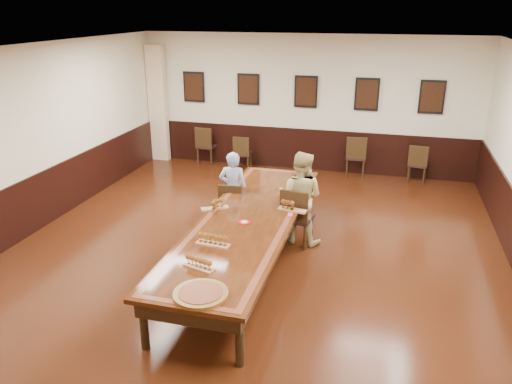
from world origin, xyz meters
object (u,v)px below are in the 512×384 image
(chair_woman, at_px, (298,216))
(conference_table, at_px, (247,227))
(spare_chair_b, at_px, (243,152))
(spare_chair_c, at_px, (356,156))
(person_man, at_px, (233,190))
(person_woman, at_px, (300,198))
(chair_man, at_px, (232,205))
(spare_chair_a, at_px, (207,145))
(carved_platter, at_px, (201,294))
(spare_chair_d, at_px, (418,163))

(chair_woman, xyz_separation_m, conference_table, (-0.62, -0.87, 0.11))
(spare_chair_b, bearing_deg, spare_chair_c, -179.14)
(person_man, xyz_separation_m, conference_table, (0.63, -1.28, -0.09))
(spare_chair_b, distance_m, person_woman, 4.16)
(chair_man, xyz_separation_m, conference_table, (0.63, -1.19, 0.17))
(spare_chair_a, height_order, carved_platter, spare_chair_a)
(spare_chair_d, bearing_deg, chair_woman, 70.35)
(chair_woman, bearing_deg, spare_chair_c, -91.08)
(carved_platter, bearing_deg, conference_table, 92.46)
(person_man, bearing_deg, spare_chair_d, -139.22)
(person_man, relative_size, conference_table, 0.28)
(chair_woman, bearing_deg, person_woman, -90.00)
(chair_man, xyz_separation_m, chair_woman, (1.25, -0.32, 0.07))
(chair_man, xyz_separation_m, person_woman, (1.26, -0.21, 0.35))
(conference_table, height_order, carved_platter, carved_platter)
(chair_man, xyz_separation_m, spare_chair_a, (-1.84, 3.63, 0.04))
(chair_man, distance_m, spare_chair_b, 3.47)
(spare_chair_c, xyz_separation_m, person_man, (-1.90, -3.50, 0.21))
(conference_table, distance_m, carved_platter, 2.21)
(spare_chair_c, relative_size, carved_platter, 1.34)
(person_man, relative_size, person_woman, 0.88)
(chair_woman, height_order, spare_chair_b, chair_woman)
(chair_man, height_order, chair_woman, chair_woman)
(spare_chair_b, relative_size, spare_chair_d, 0.96)
(person_man, bearing_deg, carved_platter, 96.54)
(spare_chair_c, distance_m, conference_table, 4.95)
(chair_woman, height_order, person_woman, person_woman)
(person_woman, xyz_separation_m, conference_table, (-0.64, -0.97, -0.18))
(spare_chair_d, bearing_deg, chair_man, 55.29)
(person_man, xyz_separation_m, carved_platter, (0.73, -3.48, 0.07))
(chair_man, relative_size, person_woman, 0.55)
(spare_chair_b, relative_size, carved_platter, 1.17)
(person_woman, xyz_separation_m, carved_platter, (-0.54, -3.17, -0.02))
(chair_woman, xyz_separation_m, person_man, (-1.25, 0.41, 0.19))
(chair_woman, bearing_deg, spare_chair_a, -43.78)
(person_man, xyz_separation_m, person_woman, (1.27, -0.31, 0.09))
(spare_chair_d, xyz_separation_m, carved_platter, (-2.57, -6.90, 0.33))
(chair_woman, xyz_separation_m, person_woman, (0.02, 0.11, 0.29))
(chair_man, distance_m, person_man, 0.28)
(spare_chair_b, relative_size, person_woman, 0.54)
(spare_chair_b, xyz_separation_m, conference_table, (1.44, -4.56, 0.19))
(carved_platter, bearing_deg, spare_chair_c, 80.49)
(conference_table, bearing_deg, spare_chair_a, 117.09)
(chair_man, bearing_deg, spare_chair_b, -81.73)
(chair_man, height_order, carved_platter, chair_man)
(person_woman, relative_size, carved_platter, 2.17)
(chair_woman, distance_m, conference_table, 1.07)
(spare_chair_b, distance_m, spare_chair_c, 2.71)
(conference_table, bearing_deg, spare_chair_c, 75.19)
(chair_man, bearing_deg, person_man, -90.00)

